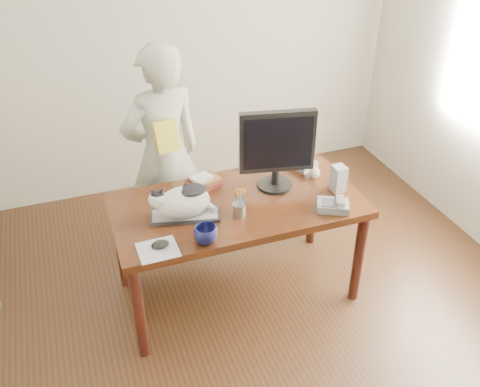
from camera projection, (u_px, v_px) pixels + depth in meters
name	position (u px, v px, depth m)	size (l,w,h in m)	color
room	(278.00, 165.00, 2.62)	(4.50, 4.50, 4.50)	black
desk	(233.00, 215.00, 3.56)	(1.60, 0.80, 0.75)	black
keyboard	(185.00, 216.00, 3.28)	(0.45, 0.26, 0.03)	black
cat	(182.00, 201.00, 3.21)	(0.42, 0.27, 0.24)	white
monitor	(277.00, 146.00, 3.41)	(0.49, 0.28, 0.55)	black
pen_cup	(239.00, 208.00, 3.27)	(0.11, 0.11, 0.20)	gray
mousepad	(158.00, 250.00, 3.01)	(0.23, 0.21, 0.01)	silver
mouse	(160.00, 244.00, 3.02)	(0.10, 0.07, 0.04)	black
coffee_mug	(206.00, 234.00, 3.05)	(0.14, 0.14, 0.11)	#0D1037
phone	(334.00, 205.00, 3.35)	(0.24, 0.21, 0.09)	slate
speaker	(338.00, 179.00, 3.49)	(0.09, 0.10, 0.18)	#98989A
baseball	(314.00, 173.00, 3.66)	(0.08, 0.08, 0.08)	beige
book_stack	(204.00, 182.00, 3.57)	(0.25, 0.21, 0.08)	#4B1414
calculator	(301.00, 163.00, 3.80)	(0.21, 0.23, 0.06)	slate
person	(163.00, 155.00, 3.81)	(0.60, 0.39, 1.64)	beige
held_book	(166.00, 136.00, 3.55)	(0.17, 0.12, 0.22)	yellow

